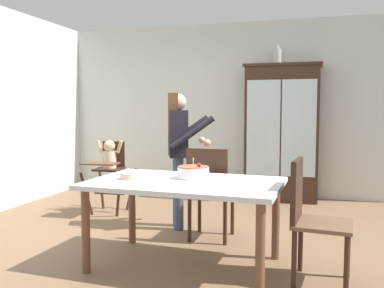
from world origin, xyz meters
name	(u,v)px	position (x,y,z in m)	size (l,w,h in m)	color
ground_plane	(173,243)	(0.00, 0.00, 0.00)	(6.24, 6.24, 0.00)	brown
wall_back	(225,109)	(0.00, 2.63, 1.35)	(5.32, 0.06, 2.70)	silver
china_cabinet	(282,132)	(0.91, 2.37, 1.01)	(1.11, 0.48, 2.01)	#382116
ceramic_vase	(277,56)	(0.82, 2.37, 2.13)	(0.13, 0.13, 0.27)	#B2B7B2
high_chair_with_toddler	(109,163)	(-1.20, 0.98, 0.65)	(0.60, 0.70, 0.95)	#382116
adult_person	(179,143)	(-0.11, 0.53, 0.97)	(0.63, 0.62, 1.53)	#3D4C6B
dining_table	(185,191)	(0.29, -0.56, 0.66)	(1.67, 1.09, 0.74)	silver
birthday_cake	(193,172)	(0.33, -0.41, 0.79)	(0.28, 0.28, 0.19)	white
serving_bowl	(130,176)	(-0.19, -0.60, 0.77)	(0.18, 0.18, 0.06)	#C6AD93
dining_chair_far_side	(209,187)	(0.33, 0.17, 0.56)	(0.45, 0.45, 0.96)	#382116
dining_chair_right_end	(309,211)	(1.32, -0.60, 0.56)	(0.48, 0.48, 0.96)	#382116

